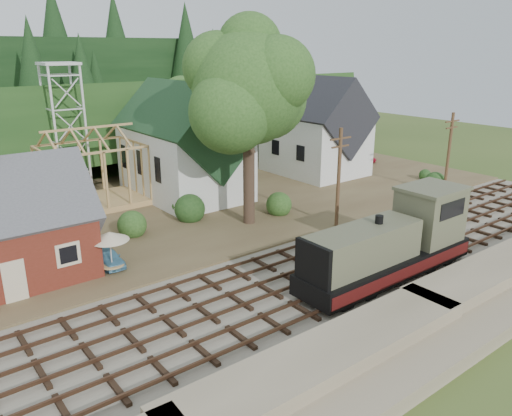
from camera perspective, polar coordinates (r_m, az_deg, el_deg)
ground at (r=31.98m, az=7.28°, el=-7.60°), size 140.00×140.00×0.00m
embankment at (r=27.45m, az=20.24°, el=-13.23°), size 64.00×5.00×1.60m
railroad_bed at (r=31.95m, az=7.28°, el=-7.47°), size 64.00×11.00×0.16m
village_flat at (r=45.46m, az=-8.93°, el=0.33°), size 64.00×26.00×0.30m
hillside at (r=66.90m, az=-19.11°, el=5.08°), size 70.00×28.96×12.74m
ridge at (r=81.97m, az=-22.89°, el=6.86°), size 80.00×20.00×12.00m
church at (r=46.63m, az=-8.09°, el=7.19°), size 8.40×15.17×13.00m
farmhouse at (r=55.78m, az=6.79°, el=8.65°), size 8.40×10.80×10.60m
timber_frame at (r=45.82m, az=-18.16°, el=3.84°), size 8.20×6.20×6.99m
lattice_tower at (r=50.46m, az=-21.35°, el=12.54°), size 3.20×3.20×12.12m
big_tree at (r=38.08m, az=-0.74°, el=12.65°), size 10.90×8.40×14.70m
telegraph_pole_near at (r=38.74m, az=9.43°, el=3.54°), size 2.20×0.28×8.00m
telegraph_pole_far at (r=50.59m, az=21.16°, el=5.92°), size 2.20×0.28×8.00m
locomotive at (r=31.59m, az=15.43°, el=-4.02°), size 12.88×3.22×5.13m
car_blue at (r=33.48m, az=-16.53°, el=-5.43°), size 1.33×3.26×1.11m
car_red at (r=62.32m, az=11.82°, el=5.60°), size 4.24×3.67×1.08m
patio_set at (r=31.88m, az=-16.40°, el=-3.31°), size 2.38×2.38×2.65m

